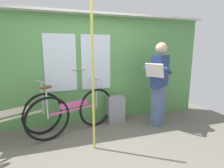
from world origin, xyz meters
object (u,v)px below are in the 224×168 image
(bicycle_near_door, at_px, (10,121))
(bicycle_leaning_behind, at_px, (74,111))
(trash_bin_by_wall, at_px, (115,109))
(handrail_pole, at_px, (93,80))
(passenger_reading_newspaper, at_px, (159,83))

(bicycle_near_door, relative_size, bicycle_leaning_behind, 1.01)
(trash_bin_by_wall, relative_size, handrail_pole, 0.26)
(bicycle_near_door, distance_m, bicycle_leaning_behind, 1.02)
(bicycle_near_door, distance_m, trash_bin_by_wall, 1.94)
(passenger_reading_newspaper, relative_size, handrail_pole, 0.76)
(passenger_reading_newspaper, xyz_separation_m, handrail_pole, (-1.43, -0.49, 0.21))
(passenger_reading_newspaper, bearing_deg, bicycle_near_door, -36.12)
(bicycle_leaning_behind, relative_size, passenger_reading_newspaper, 0.99)
(bicycle_near_door, bearing_deg, bicycle_leaning_behind, -20.80)
(bicycle_leaning_behind, relative_size, trash_bin_by_wall, 2.93)
(bicycle_leaning_behind, bearing_deg, bicycle_near_door, 167.12)
(bicycle_leaning_behind, xyz_separation_m, handrail_pole, (0.23, -0.65, 0.68))
(bicycle_leaning_behind, distance_m, handrail_pole, 0.97)
(bicycle_leaning_behind, bearing_deg, passenger_reading_newspaper, -25.77)
(handrail_pole, bearing_deg, bicycle_near_door, 157.66)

